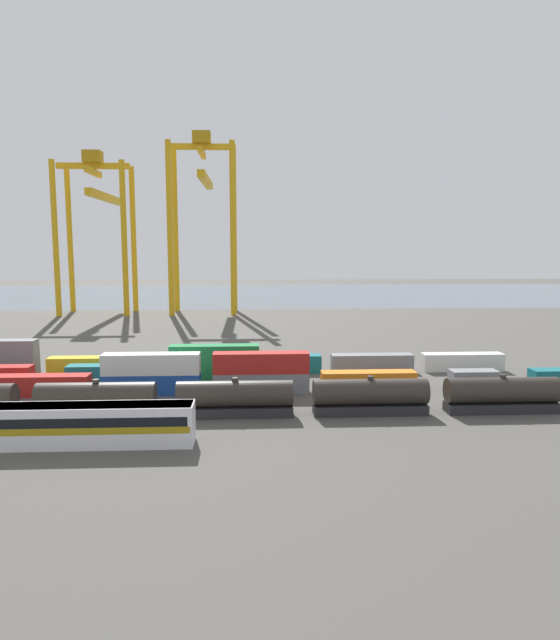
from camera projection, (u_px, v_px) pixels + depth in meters
ground_plane at (179, 340)px, 111.41m from camera, size 420.00×420.00×0.00m
harbour_water at (215, 294)px, 220.22m from camera, size 400.00×110.00×0.01m
freight_tank_row at (235, 398)px, 61.05m from camera, size 72.35×2.83×4.29m
shipping_container_1 at (41, 385)px, 69.55m from camera, size 12.10×2.44×2.60m
shipping_container_2 at (152, 384)px, 70.25m from camera, size 12.10×2.44×2.60m
shipping_container_3 at (151, 364)px, 69.91m from camera, size 12.10×2.44×2.60m
shipping_container_4 at (261, 383)px, 70.94m from camera, size 12.10×2.44×2.60m
shipping_container_5 at (261, 363)px, 70.60m from camera, size 12.10×2.44×2.60m
shipping_container_6 at (368, 381)px, 71.63m from camera, size 12.10×2.44×2.60m
shipping_container_7 at (473, 380)px, 72.32m from camera, size 6.04×2.44×2.60m
shipping_container_11 at (9, 375)px, 74.91m from camera, size 6.04×2.44×2.60m
shipping_container_12 at (113, 374)px, 75.61m from camera, size 12.10×2.44×2.60m
shipping_container_13 at (215, 373)px, 76.30m from camera, size 12.10×2.44×2.60m
shipping_container_14 at (215, 354)px, 75.96m from camera, size 12.10×2.44×2.60m
shipping_container_18 at (91, 366)px, 81.06m from camera, size 12.10×2.44×2.60m
shipping_container_19 at (186, 365)px, 81.75m from camera, size 12.10×2.44×2.60m
shipping_container_20 at (280, 364)px, 82.44m from camera, size 12.10×2.44×2.60m
shipping_container_21 at (372, 363)px, 83.13m from camera, size 12.10×2.44×2.60m
shipping_container_22 at (462, 362)px, 83.82m from camera, size 12.10×2.44×2.60m
gantry_crane_west at (98, 215)px, 155.45m from camera, size 19.50×39.31×44.15m
gantry_crane_central at (203, 204)px, 155.66m from camera, size 18.30×34.40×49.44m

